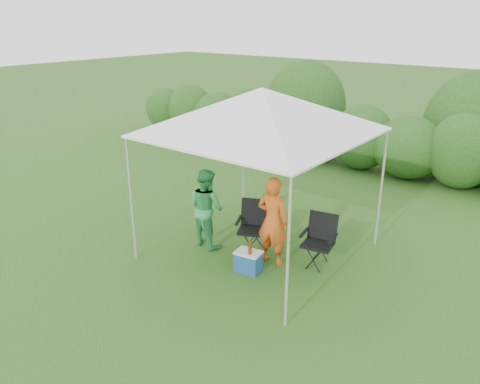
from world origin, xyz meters
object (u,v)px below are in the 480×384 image
Objects in this scene: chair_left at (254,222)px; chair_right at (320,237)px; canopy at (262,111)px; cooler at (248,261)px; man at (273,221)px; woman at (206,208)px.

chair_right is at bearing -14.54° from chair_left.
canopy is 6.82× the size of cooler.
canopy is 2.06× the size of man.
chair_left is at bearing -146.00° from woman.
woman is (-0.90, -0.36, -1.76)m from canopy.
man is 0.76m from cooler.
canopy is 2.00m from woman.
man is 1.07× the size of woman.
cooler is at bearing -85.73° from chair_left.
canopy reaches higher than chair_left.
chair_right is 1.24m from cooler.
canopy reaches higher than cooler.
chair_right is 0.61× the size of woman.
chair_left is at bearing 111.06° from cooler.
man is at bearing -27.07° from canopy.
woman is at bearing 155.76° from cooler.
chair_right is 0.82m from man.
chair_left reaches higher than chair_right.
chair_left is 1.95× the size of cooler.
woman reaches higher than chair_left.
canopy is 1.77m from man.
cooler is at bearing -68.47° from canopy.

